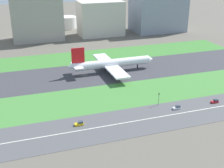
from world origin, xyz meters
TOP-DOWN VIEW (x-y plane):
  - ground_plane at (0.00, 0.00)m, footprint 800.00×800.00m
  - runway at (0.00, 0.00)m, footprint 280.00×46.00m
  - grass_median_north at (0.00, 41.00)m, footprint 280.00×36.00m
  - grass_median_south at (0.00, -41.00)m, footprint 280.00×36.00m
  - highway at (0.00, -73.00)m, footprint 280.00×28.00m
  - highway_centerline at (0.00, -73.00)m, footprint 266.00×0.50m
  - airliner at (19.66, 0.00)m, footprint 65.00×56.00m
  - car_0 at (35.03, -68.00)m, footprint 4.40×1.80m
  - car_3 at (-18.96, -68.00)m, footprint 4.40×1.80m
  - car_4 at (59.39, -68.00)m, footprint 4.40×1.80m
  - traffic_light at (27.92, -60.01)m, footprint 0.36×0.50m
  - hangar_building at (-19.23, 114.00)m, footprint 49.00×31.12m
  - office_tower at (46.72, 114.00)m, footprint 45.91×29.44m
  - cargo_warehouse at (113.81, 114.00)m, footprint 56.38×38.52m
  - fuel_tank_west at (19.33, 159.00)m, footprint 21.42×21.42m

SIDE VIEW (x-z plane):
  - ground_plane at x=0.00m, z-range 0.00..0.00m
  - runway at x=0.00m, z-range 0.00..0.10m
  - grass_median_north at x=0.00m, z-range 0.00..0.10m
  - grass_median_south at x=0.00m, z-range 0.00..0.10m
  - highway at x=0.00m, z-range 0.00..0.10m
  - highway_centerline at x=0.00m, z-range 0.10..0.11m
  - car_0 at x=35.03m, z-range -0.08..1.92m
  - car_3 at x=-18.96m, z-range -0.08..1.92m
  - car_4 at x=59.39m, z-range -0.08..1.92m
  - traffic_light at x=27.92m, z-range 0.69..7.89m
  - airliner at x=19.66m, z-range -3.62..16.08m
  - fuel_tank_west at x=19.33m, z-range 0.00..13.71m
  - office_tower at x=46.72m, z-range 0.00..35.56m
  - cargo_warehouse at x=113.81m, z-range 0.00..44.33m
  - hangar_building at x=-19.23m, z-range 0.00..48.35m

